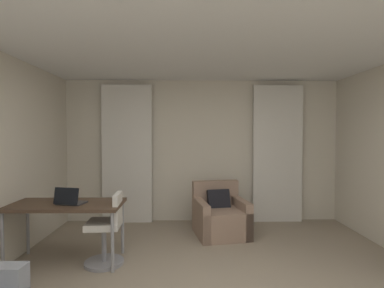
{
  "coord_description": "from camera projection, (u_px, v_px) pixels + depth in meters",
  "views": [
    {
      "loc": [
        -0.3,
        -2.61,
        1.62
      ],
      "look_at": [
        -0.22,
        1.39,
        1.48
      ],
      "focal_mm": 28.35,
      "sensor_mm": 36.0,
      "label": 1
    }
  ],
  "objects": [
    {
      "name": "laptop",
      "position": [
        70.0,
        201.0,
        3.72
      ],
      "size": [
        0.37,
        0.31,
        0.22
      ],
      "color": "#2D2D33",
      "rests_on": "desk"
    },
    {
      "name": "desk_chair",
      "position": [
        107.0,
        233.0,
        3.75
      ],
      "size": [
        0.48,
        0.48,
        0.88
      ],
      "color": "gray",
      "rests_on": "ground"
    },
    {
      "name": "armchair",
      "position": [
        220.0,
        217.0,
        4.84
      ],
      "size": [
        0.9,
        0.92,
        0.83
      ],
      "color": "#997A66",
      "rests_on": "ground"
    },
    {
      "name": "ceiling",
      "position": [
        222.0,
        15.0,
        2.58
      ],
      "size": [
        5.12,
        6.12,
        0.06
      ],
      "primitive_type": "cube",
      "color": "white",
      "rests_on": "wall_left"
    },
    {
      "name": "desk",
      "position": [
        67.0,
        208.0,
        3.78
      ],
      "size": [
        1.37,
        0.67,
        0.75
      ],
      "color": "#4C3828",
      "rests_on": "ground"
    },
    {
      "name": "curtain_right_panel",
      "position": [
        278.0,
        154.0,
        5.55
      ],
      "size": [
        0.9,
        0.06,
        2.5
      ],
      "color": "silver",
      "rests_on": "ground"
    },
    {
      "name": "wall_window",
      "position": [
        202.0,
        151.0,
        5.65
      ],
      "size": [
        5.12,
        0.06,
        2.6
      ],
      "color": "beige",
      "rests_on": "ground"
    },
    {
      "name": "curtain_left_panel",
      "position": [
        127.0,
        154.0,
        5.49
      ],
      "size": [
        0.9,
        0.06,
        2.5
      ],
      "color": "silver",
      "rests_on": "ground"
    }
  ]
}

